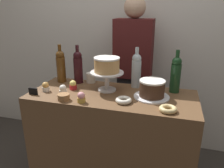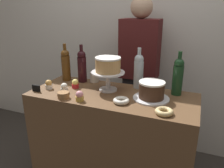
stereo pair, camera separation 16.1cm
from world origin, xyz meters
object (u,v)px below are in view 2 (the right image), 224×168
at_px(white_layer_cake, 108,65).
at_px(cupcake_strawberry, 80,96).
at_px(price_sign_chalkboard, 36,88).
at_px(cake_stand_pedestal, 108,78).
at_px(chocolate_round_cake, 152,90).
at_px(wine_bottle_clear, 139,71).
at_px(coffee_cup_ceramic, 94,77).
at_px(wine_bottle_green, 178,76).
at_px(barista_figure, 139,78).
at_px(donut_sugar, 121,101).
at_px(cupcake_vanilla, 64,88).
at_px(donut_glazed, 164,112).
at_px(wine_bottle_dark_red, 82,66).
at_px(cupcake_caramel, 49,85).
at_px(wine_bottle_amber, 66,64).
at_px(cookie_stack, 63,95).
at_px(cupcake_lemon, 75,84).

distance_m(white_layer_cake, cupcake_strawberry, 0.33).
bearing_deg(cupcake_strawberry, price_sign_chalkboard, 175.59).
relative_size(cake_stand_pedestal, chocolate_round_cake, 1.42).
xyz_separation_m(wine_bottle_clear, coffee_cup_ceramic, (-0.39, 0.00, -0.10)).
relative_size(chocolate_round_cake, wine_bottle_green, 0.56).
height_order(coffee_cup_ceramic, barista_figure, barista_figure).
xyz_separation_m(wine_bottle_clear, wine_bottle_green, (0.30, -0.03, 0.00)).
relative_size(cupcake_strawberry, coffee_cup_ceramic, 0.87).
xyz_separation_m(wine_bottle_green, donut_sugar, (-0.33, -0.30, -0.13)).
distance_m(cupcake_vanilla, barista_figure, 0.80).
bearing_deg(donut_glazed, wine_bottle_green, 84.98).
distance_m(price_sign_chalkboard, barista_figure, 0.98).
height_order(cupcake_strawberry, price_sign_chalkboard, cupcake_strawberry).
bearing_deg(cupcake_strawberry, wine_bottle_clear, 53.30).
bearing_deg(wine_bottle_green, wine_bottle_dark_red, -179.99).
relative_size(cupcake_caramel, coffee_cup_ceramic, 0.87).
distance_m(cupcake_strawberry, price_sign_chalkboard, 0.40).
distance_m(wine_bottle_clear, wine_bottle_green, 0.31).
bearing_deg(cupcake_caramel, donut_sugar, -3.96).
bearing_deg(cake_stand_pedestal, donut_sugar, -47.03).
distance_m(wine_bottle_amber, coffee_cup_ceramic, 0.28).
bearing_deg(cake_stand_pedestal, wine_bottle_clear, 35.10).
distance_m(cupcake_vanilla, price_sign_chalkboard, 0.22).
bearing_deg(coffee_cup_ceramic, cookie_stack, -96.33).
relative_size(donut_glazed, coffee_cup_ceramic, 1.32).
distance_m(cupcake_caramel, donut_sugar, 0.63).
height_order(wine_bottle_amber, donut_sugar, wine_bottle_amber).
xyz_separation_m(cake_stand_pedestal, cupcake_caramel, (-0.45, -0.15, -0.07)).
bearing_deg(wine_bottle_amber, cupcake_vanilla, -60.21).
distance_m(chocolate_round_cake, wine_bottle_dark_red, 0.67).
height_order(cupcake_vanilla, cupcake_caramel, same).
bearing_deg(wine_bottle_dark_red, cupcake_lemon, -81.46).
relative_size(wine_bottle_dark_red, wine_bottle_clear, 1.00).
height_order(cupcake_caramel, barista_figure, barista_figure).
bearing_deg(wine_bottle_clear, chocolate_round_cake, -51.83).
bearing_deg(cupcake_lemon, price_sign_chalkboard, -142.39).
distance_m(wine_bottle_amber, cupcake_lemon, 0.26).
bearing_deg(wine_bottle_dark_red, wine_bottle_green, 0.01).
relative_size(wine_bottle_green, cupcake_strawberry, 4.38).
xyz_separation_m(wine_bottle_amber, donut_glazed, (0.92, -0.35, -0.13)).
bearing_deg(cupcake_lemon, coffee_cup_ceramic, 69.42).
bearing_deg(cookie_stack, wine_bottle_amber, 119.75).
height_order(chocolate_round_cake, cupcake_vanilla, chocolate_round_cake).
bearing_deg(wine_bottle_green, cupcake_caramel, -164.95).
xyz_separation_m(wine_bottle_amber, price_sign_chalkboard, (-0.06, -0.33, -0.12)).
relative_size(wine_bottle_dark_red, cupcake_lemon, 4.38).
height_order(donut_sugar, coffee_cup_ceramic, coffee_cup_ceramic).
xyz_separation_m(donut_sugar, cookie_stack, (-0.41, -0.07, 0.01)).
height_order(wine_bottle_amber, donut_glazed, wine_bottle_amber).
distance_m(wine_bottle_dark_red, cupcake_vanilla, 0.30).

